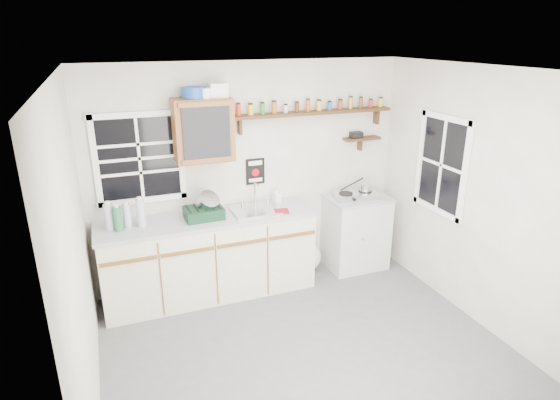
{
  "coord_description": "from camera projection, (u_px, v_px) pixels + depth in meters",
  "views": [
    {
      "loc": [
        -1.53,
        -3.29,
        2.76
      ],
      "look_at": [
        -0.05,
        0.55,
        1.29
      ],
      "focal_mm": 30.0,
      "sensor_mm": 36.0,
      "label": 1
    }
  ],
  "objects": [
    {
      "name": "main_cabinet",
      "position": [
        210.0,
        256.0,
        5.12
      ],
      "size": [
        2.31,
        0.63,
        0.92
      ],
      "color": "beige",
      "rests_on": "floor"
    },
    {
      "name": "window_right",
      "position": [
        442.0,
        165.0,
        4.94
      ],
      "size": [
        0.03,
        0.78,
        1.08
      ],
      "color": "black",
      "rests_on": "wall_back"
    },
    {
      "name": "window_back",
      "position": [
        139.0,
        158.0,
        4.8
      ],
      "size": [
        0.93,
        0.03,
        0.98
      ],
      "color": "black",
      "rests_on": "wall_back"
    },
    {
      "name": "upper_cabinet_clutter",
      "position": [
        203.0,
        92.0,
        4.68
      ],
      "size": [
        0.46,
        0.24,
        0.14
      ],
      "color": "#1841A0",
      "rests_on": "upper_cabinet"
    },
    {
      "name": "dish_rack",
      "position": [
        205.0,
        209.0,
        4.92
      ],
      "size": [
        0.4,
        0.31,
        0.29
      ],
      "rotation": [
        0.0,
        0.0,
        0.03
      ],
      "color": "black",
      "rests_on": "main_cabinet"
    },
    {
      "name": "hotplate",
      "position": [
        355.0,
        195.0,
        5.57
      ],
      "size": [
        0.56,
        0.35,
        0.08
      ],
      "rotation": [
        0.0,
        0.0,
        -0.14
      ],
      "color": "silver",
      "rests_on": "right_cabinet"
    },
    {
      "name": "secondary_shelf",
      "position": [
        360.0,
        138.0,
        5.6
      ],
      "size": [
        0.45,
        0.16,
        0.24
      ],
      "color": "black",
      "rests_on": "wall_back"
    },
    {
      "name": "soap_bottle",
      "position": [
        277.0,
        195.0,
        5.37
      ],
      "size": [
        0.1,
        0.1,
        0.17
      ],
      "primitive_type": "imported",
      "rotation": [
        0.0,
        0.0,
        0.25
      ],
      "color": "white",
      "rests_on": "main_cabinet"
    },
    {
      "name": "trash_bag",
      "position": [
        308.0,
        257.0,
        5.73
      ],
      "size": [
        0.37,
        0.33,
        0.42
      ],
      "color": "silver",
      "rests_on": "floor"
    },
    {
      "name": "room",
      "position": [
        309.0,
        225.0,
        3.91
      ],
      "size": [
        3.64,
        3.24,
        2.54
      ],
      "color": "#525255",
      "rests_on": "ground"
    },
    {
      "name": "right_cabinet",
      "position": [
        355.0,
        231.0,
        5.77
      ],
      "size": [
        0.73,
        0.57,
        0.91
      ],
      "color": "silver",
      "rests_on": "floor"
    },
    {
      "name": "sink",
      "position": [
        255.0,
        209.0,
        5.15
      ],
      "size": [
        0.52,
        0.44,
        0.29
      ],
      "color": "silver",
      "rests_on": "main_cabinet"
    },
    {
      "name": "warning_sign",
      "position": [
        255.0,
        171.0,
        5.32
      ],
      "size": [
        0.22,
        0.02,
        0.3
      ],
      "color": "black",
      "rests_on": "wall_back"
    },
    {
      "name": "saucepan",
      "position": [
        365.0,
        187.0,
        5.59
      ],
      "size": [
        0.36,
        0.17,
        0.16
      ],
      "rotation": [
        0.0,
        0.0,
        -0.11
      ],
      "color": "silver",
      "rests_on": "hotplate"
    },
    {
      "name": "upper_cabinet",
      "position": [
        203.0,
        130.0,
        4.8
      ],
      "size": [
        0.6,
        0.32,
        0.65
      ],
      "color": "brown",
      "rests_on": "wall_back"
    },
    {
      "name": "rag",
      "position": [
        281.0,
        211.0,
        5.1
      ],
      "size": [
        0.18,
        0.17,
        0.02
      ],
      "primitive_type": "cube",
      "rotation": [
        0.0,
        0.0,
        -0.24
      ],
      "color": "maroon",
      "rests_on": "main_cabinet"
    },
    {
      "name": "spice_shelf",
      "position": [
        312.0,
        111.0,
        5.25
      ],
      "size": [
        1.91,
        0.18,
        0.35
      ],
      "color": "black",
      "rests_on": "wall_back"
    },
    {
      "name": "water_bottles",
      "position": [
        123.0,
        216.0,
        4.64
      ],
      "size": [
        0.39,
        0.16,
        0.32
      ],
      "color": "#AABDC7",
      "rests_on": "main_cabinet"
    }
  ]
}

